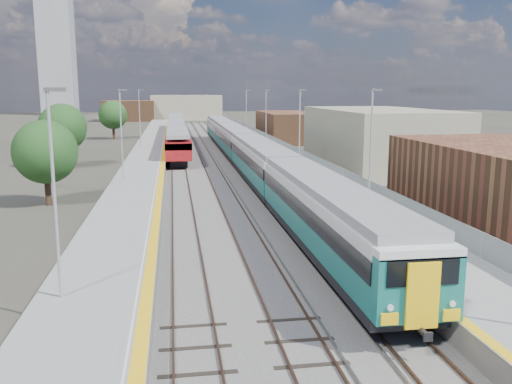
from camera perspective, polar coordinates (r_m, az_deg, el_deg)
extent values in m
plane|color=#47443A|center=(62.29, -3.08, 2.89)|extent=(320.00, 320.00, 0.00)
cube|color=#565451|center=(64.58, -5.29, 3.17)|extent=(10.50, 155.00, 0.06)
cube|color=#4C3323|center=(67.29, -2.84, 3.57)|extent=(0.07, 160.00, 0.14)
cube|color=#4C3323|center=(67.45, -1.62, 3.60)|extent=(0.07, 160.00, 0.14)
cube|color=#4C3323|center=(67.02, -5.82, 3.50)|extent=(0.07, 160.00, 0.14)
cube|color=#4C3323|center=(67.11, -4.59, 3.53)|extent=(0.07, 160.00, 0.14)
cube|color=#4C3323|center=(66.94, -8.82, 3.42)|extent=(0.07, 160.00, 0.14)
cube|color=#4C3323|center=(66.95, -7.59, 3.45)|extent=(0.07, 160.00, 0.14)
cube|color=gray|center=(67.26, -3.12, 3.55)|extent=(0.08, 160.00, 0.10)
cube|color=gray|center=(67.14, -4.31, 3.53)|extent=(0.08, 160.00, 0.10)
cube|color=slate|center=(65.39, 1.29, 3.72)|extent=(4.70, 155.00, 1.00)
cube|color=gray|center=(65.34, 1.29, 4.16)|extent=(4.70, 155.00, 0.03)
cube|color=yellow|center=(65.00, -0.54, 4.14)|extent=(0.40, 155.00, 0.01)
cube|color=gray|center=(65.69, 3.19, 4.70)|extent=(0.06, 155.00, 1.20)
cylinder|color=#9EA0A3|center=(35.92, 11.97, 4.64)|extent=(0.12, 0.12, 7.50)
cube|color=#4C4C4F|center=(35.83, 12.58, 10.45)|extent=(0.70, 0.18, 0.14)
cylinder|color=#9EA0A3|center=(55.02, 4.61, 6.84)|extent=(0.12, 0.12, 7.50)
cube|color=#4C4C4F|center=(54.96, 4.93, 10.64)|extent=(0.70, 0.18, 0.14)
cylinder|color=#9EA0A3|center=(74.60, 1.06, 7.87)|extent=(0.12, 0.12, 7.50)
cube|color=#4C4C4F|center=(74.55, 1.26, 10.67)|extent=(0.70, 0.18, 0.14)
cylinder|color=#9EA0A3|center=(94.35, -1.02, 8.45)|extent=(0.12, 0.12, 7.50)
cube|color=#4C4C4F|center=(94.31, -0.88, 10.67)|extent=(0.70, 0.18, 0.14)
cube|color=slate|center=(64.48, -11.35, 3.41)|extent=(4.30, 155.00, 1.00)
cube|color=gray|center=(64.42, -11.36, 3.86)|extent=(4.30, 155.00, 0.03)
cube|color=yellow|center=(64.36, -9.67, 3.93)|extent=(0.45, 155.00, 0.01)
cube|color=silver|center=(64.37, -9.98, 3.92)|extent=(0.08, 155.00, 0.01)
cylinder|color=#9EA0A3|center=(20.20, -20.46, -0.35)|extent=(0.12, 0.12, 7.50)
cube|color=#4C4C4F|center=(19.82, -20.43, 10.08)|extent=(0.70, 0.18, 0.14)
cylinder|color=#9EA0A3|center=(45.76, -13.98, 5.80)|extent=(0.12, 0.12, 7.50)
cube|color=#4C4C4F|center=(45.60, -13.87, 10.39)|extent=(0.70, 0.18, 0.14)
cylinder|color=#9EA0A3|center=(71.64, -12.14, 7.52)|extent=(0.12, 0.12, 7.50)
cube|color=#4C4C4F|center=(71.54, -12.05, 10.45)|extent=(0.70, 0.18, 0.14)
cube|color=brown|center=(36.07, 25.18, 0.39)|extent=(9.00, 16.00, 5.20)
cube|color=gray|center=(60.80, 12.63, 5.50)|extent=(11.00, 22.00, 6.40)
cube|color=brown|center=(91.63, 3.32, 6.88)|extent=(8.00, 18.00, 4.80)
cube|color=gray|center=(161.55, -7.37, 8.83)|extent=(20.00, 14.00, 7.00)
cube|color=brown|center=(156.98, -13.22, 8.33)|extent=(14.00, 12.00, 5.60)
cube|color=gray|center=(205.49, -20.19, 13.26)|extent=(11.00, 11.00, 40.00)
cube|color=black|center=(27.75, 7.41, -5.08)|extent=(2.80, 20.10, 0.47)
cube|color=#136660|center=(27.54, 7.45, -3.43)|extent=(2.91, 20.10, 1.17)
cube|color=black|center=(27.33, 7.50, -1.54)|extent=(2.97, 20.10, 0.80)
cube|color=silver|center=(27.20, 7.53, -0.23)|extent=(2.91, 20.10, 0.49)
cube|color=gray|center=(27.13, 7.55, 0.67)|extent=(2.58, 20.10, 0.41)
cube|color=black|center=(47.44, 0.54, 1.58)|extent=(2.80, 20.10, 0.47)
cube|color=#136660|center=(47.32, 0.54, 2.56)|extent=(2.91, 20.10, 1.17)
cube|color=black|center=(47.20, 0.54, 3.68)|extent=(2.97, 20.10, 0.80)
cube|color=silver|center=(47.12, 0.54, 4.45)|extent=(2.91, 20.10, 0.49)
cube|color=gray|center=(47.08, 0.54, 4.97)|extent=(2.58, 20.10, 0.41)
cube|color=black|center=(67.67, -2.27, 4.29)|extent=(2.80, 20.10, 0.47)
cube|color=#136660|center=(67.59, -2.28, 4.99)|extent=(2.91, 20.10, 1.17)
cube|color=black|center=(67.50, -2.29, 5.77)|extent=(2.97, 20.10, 0.80)
cube|color=silver|center=(67.45, -2.29, 6.31)|extent=(2.91, 20.10, 0.49)
cube|color=gray|center=(67.42, -2.29, 6.68)|extent=(2.58, 20.10, 0.41)
cube|color=black|center=(88.08, -3.79, 5.75)|extent=(2.80, 20.10, 0.47)
cube|color=#136660|center=(88.01, -3.80, 6.29)|extent=(2.91, 20.10, 1.17)
cube|color=black|center=(87.94, -3.81, 6.89)|extent=(2.97, 20.10, 0.80)
cube|color=silver|center=(87.90, -3.81, 7.31)|extent=(2.91, 20.10, 0.49)
cube|color=gray|center=(87.88, -3.82, 7.59)|extent=(2.58, 20.10, 0.41)
cube|color=#136660|center=(18.16, 16.64, -9.68)|extent=(2.89, 0.62, 2.16)
cube|color=black|center=(17.69, 17.19, -8.14)|extent=(2.37, 0.06, 0.82)
cube|color=yellow|center=(17.88, 17.14, -10.40)|extent=(1.08, 0.10, 2.16)
cube|color=black|center=(66.97, -8.21, 3.75)|extent=(1.90, 16.18, 0.66)
cube|color=maroon|center=(66.81, -8.25, 5.10)|extent=(2.80, 19.03, 2.00)
cube|color=black|center=(66.76, -8.26, 5.53)|extent=(2.86, 19.03, 0.70)
cube|color=gray|center=(66.68, -8.28, 6.38)|extent=(2.50, 19.03, 0.40)
cube|color=black|center=(86.40, -8.36, 5.28)|extent=(1.90, 16.18, 0.66)
cube|color=maroon|center=(86.27, -8.39, 6.33)|extent=(2.80, 19.03, 2.00)
cube|color=black|center=(86.23, -8.40, 6.66)|extent=(2.86, 19.03, 0.70)
cube|color=gray|center=(86.17, -8.41, 7.32)|extent=(2.50, 19.03, 0.40)
cube|color=black|center=(105.86, -8.45, 6.25)|extent=(1.90, 16.18, 0.66)
cube|color=maroon|center=(105.76, -8.47, 7.10)|extent=(2.80, 19.03, 2.00)
cube|color=black|center=(105.73, -8.48, 7.37)|extent=(2.86, 19.03, 0.70)
cube|color=gray|center=(105.68, -8.50, 7.91)|extent=(2.50, 19.03, 0.40)
cylinder|color=#382619|center=(42.82, -21.05, 0.14)|extent=(0.44, 0.44, 2.21)
sphere|color=#22451A|center=(42.43, -21.31, 3.96)|extent=(4.66, 4.66, 4.66)
cylinder|color=#382619|center=(63.09, -19.51, 3.52)|extent=(0.44, 0.44, 2.45)
sphere|color=#22451A|center=(62.81, -19.69, 6.42)|extent=(5.18, 5.18, 5.18)
cylinder|color=#382619|center=(98.21, -14.75, 6.08)|extent=(0.44, 0.44, 2.33)
sphere|color=#22451A|center=(98.04, -14.83, 7.85)|extent=(4.91, 4.91, 4.91)
cylinder|color=#382619|center=(76.03, 10.99, 4.83)|extent=(0.44, 0.44, 1.87)
sphere|color=#22451A|center=(75.83, 11.06, 6.66)|extent=(3.95, 3.95, 3.95)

